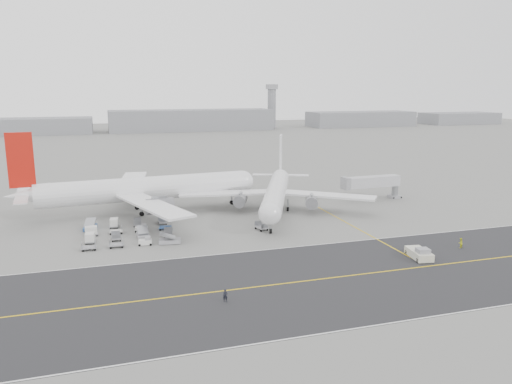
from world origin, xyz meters
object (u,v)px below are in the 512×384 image
object	(u,v)px
control_tower	(272,105)
pushback_tug	(419,254)
ground_crew_a	(225,296)
ground_crew_b	(460,243)
airliner_b	(276,192)
jet_bridge	(372,183)
airliner_a	(140,189)

from	to	relation	value
control_tower	pushback_tug	bearing A→B (deg)	-103.85
ground_crew_a	ground_crew_b	world-z (taller)	ground_crew_b
control_tower	ground_crew_b	xyz separation A→B (m)	(-58.33, -276.51, -15.31)
ground_crew_b	airliner_b	bearing A→B (deg)	-72.49
control_tower	jet_bridge	bearing A→B (deg)	-102.73
control_tower	jet_bridge	distance (m)	242.57
ground_crew_a	pushback_tug	bearing A→B (deg)	22.79
airliner_b	jet_bridge	distance (m)	27.88
airliner_b	ground_crew_b	world-z (taller)	airliner_b
ground_crew_b	airliner_a	bearing A→B (deg)	-53.96
airliner_b	pushback_tug	distance (m)	40.89
control_tower	jet_bridge	size ratio (longest dim) A/B	1.85
airliner_a	ground_crew_b	distance (m)	69.22
airliner_a	pushback_tug	bearing A→B (deg)	-142.39
control_tower	airliner_b	distance (m)	253.93
jet_bridge	ground_crew_a	distance (m)	71.88
jet_bridge	ground_crew_b	distance (m)	40.64
airliner_a	airliner_b	xyz separation A→B (m)	(30.73, -7.68, -0.95)
ground_crew_a	ground_crew_b	size ratio (longest dim) A/B	0.94
control_tower	airliner_b	xyz separation A→B (m)	(-80.99, -240.38, -11.59)
jet_bridge	ground_crew_a	world-z (taller)	jet_bridge
control_tower	airliner_a	world-z (taller)	control_tower
pushback_tug	control_tower	bearing A→B (deg)	85.06
pushback_tug	jet_bridge	size ratio (longest dim) A/B	0.45
airliner_b	airliner_a	bearing A→B (deg)	-171.30
jet_bridge	pushback_tug	bearing A→B (deg)	-112.25
airliner_b	ground_crew_a	xyz separation A→B (m)	(-23.58, -46.30, -3.78)
jet_bridge	ground_crew_a	size ratio (longest dim) A/B	9.53
control_tower	ground_crew_b	distance (m)	283.01
jet_bridge	ground_crew_b	xyz separation A→B (m)	(-4.92, -40.19, -3.50)
airliner_a	pushback_tug	xyz separation A→B (m)	(42.85, -46.55, -4.73)
airliner_a	ground_crew_b	size ratio (longest dim) A/B	30.04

